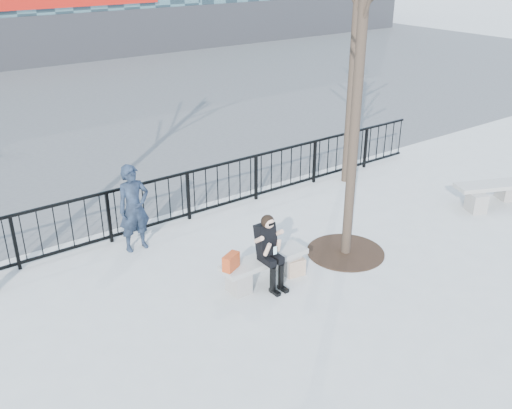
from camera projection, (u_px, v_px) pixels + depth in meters
ground at (264, 281)px, 10.15m from camera, size 120.00×120.00×0.00m
street_surface at (23, 106)px, 21.18m from camera, size 60.00×23.00×0.01m
railing at (180, 198)px, 12.12m from camera, size 14.00×0.06×1.10m
tree_grate at (345, 252)px, 11.08m from camera, size 1.50×1.50×0.02m
bench_main at (264, 267)px, 10.02m from camera, size 1.65×0.46×0.49m
bench_second at (493, 192)px, 13.00m from camera, size 1.79×0.50×0.53m
seated_woman at (270, 252)px, 9.75m from camera, size 0.50×0.64×1.34m
handbag at (231, 262)px, 9.53m from camera, size 0.37×0.28×0.27m
shopping_bag at (296, 268)px, 10.25m from camera, size 0.36×0.18×0.32m
standing_man at (134, 208)px, 10.89m from camera, size 0.64×0.42×1.74m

